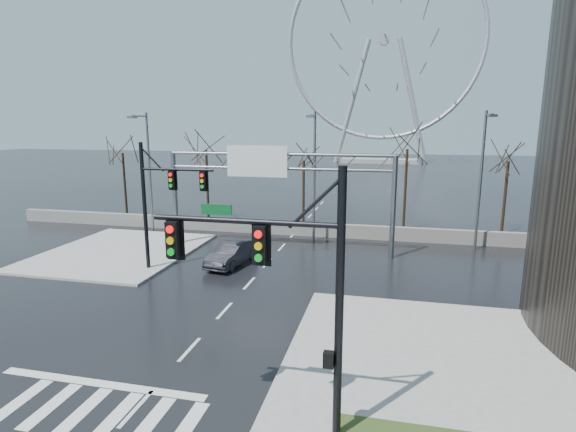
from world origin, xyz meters
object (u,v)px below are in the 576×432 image
(ferris_wheel, at_px, (384,48))
(car, at_px, (232,253))
(signal_mast_far, at_px, (160,195))
(sign_gantry, at_px, (273,180))
(signal_mast_near, at_px, (291,278))

(ferris_wheel, relative_size, car, 10.96)
(signal_mast_far, relative_size, sign_gantry, 0.49)
(signal_mast_far, distance_m, sign_gantry, 8.14)
(signal_mast_near, height_order, sign_gantry, signal_mast_near)
(signal_mast_far, bearing_deg, signal_mast_near, -49.74)
(ferris_wheel, bearing_deg, signal_mast_near, -89.92)
(signal_mast_near, distance_m, sign_gantry, 19.79)
(signal_mast_near, xyz_separation_m, ferris_wheel, (-0.14, 99.04, 21.26))
(signal_mast_near, relative_size, sign_gantry, 0.49)
(signal_mast_near, xyz_separation_m, signal_mast_far, (-11.01, 13.00, -0.04))
(signal_mast_far, xyz_separation_m, ferris_wheel, (10.87, 86.04, 21.30))
(ferris_wheel, xyz_separation_m, car, (-7.20, -83.83, -25.37))
(signal_mast_far, bearing_deg, ferris_wheel, 82.80)
(sign_gantry, height_order, car, sign_gantry)
(sign_gantry, xyz_separation_m, car, (-1.82, -3.79, -4.42))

